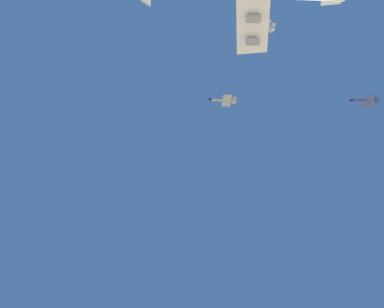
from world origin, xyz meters
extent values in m
cylinder|color=gray|center=(-33.63, 32.32, 141.14)|extent=(5.79, 4.78, 3.00)
cylinder|color=gray|center=(-27.77, 41.48, 139.52)|extent=(5.79, 4.78, 3.00)
cylinder|color=#999EA3|center=(-44.07, 26.85, 166.78)|extent=(12.98, 4.61, 1.50)
cone|color=black|center=(-36.80, 25.03, 166.78)|extent=(2.30, 1.94, 1.50)
cube|color=#999EA3|center=(-45.53, 27.21, 166.58)|extent=(6.21, 8.83, 0.24)
cube|color=#999EA3|center=(-49.41, 28.18, 168.73)|extent=(2.38, 0.78, 2.60)
cube|color=#999EA3|center=(-49.41, 28.18, 166.98)|extent=(3.10, 5.14, 0.20)
cylinder|color=#999EA3|center=(-50.78, -17.16, 164.93)|extent=(12.56, 6.43, 1.50)
cone|color=black|center=(-43.86, -20.08, 164.93)|extent=(2.43, 2.16, 1.50)
cube|color=#999EA3|center=(-52.16, -16.58, 164.73)|extent=(7.16, 9.08, 0.24)
cube|color=#999EA3|center=(-55.85, -15.03, 166.88)|extent=(2.29, 1.12, 2.60)
cube|color=#999EA3|center=(-55.85, -15.03, 165.13)|extent=(3.71, 5.20, 0.20)
cylinder|color=#38478C|center=(-107.50, 20.70, 155.32)|extent=(12.43, 6.81, 1.50)
cone|color=black|center=(-100.69, 17.56, 155.32)|extent=(2.44, 2.20, 1.50)
cube|color=#38478C|center=(-108.86, 21.33, 155.12)|extent=(7.35, 9.11, 0.24)
cube|color=#38478C|center=(-112.50, 23.01, 157.27)|extent=(2.26, 1.19, 2.60)
cube|color=#38478C|center=(-112.50, 23.01, 155.52)|extent=(3.83, 5.20, 0.20)
camera|label=1|loc=(30.52, 107.57, 2.80)|focal=39.77mm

